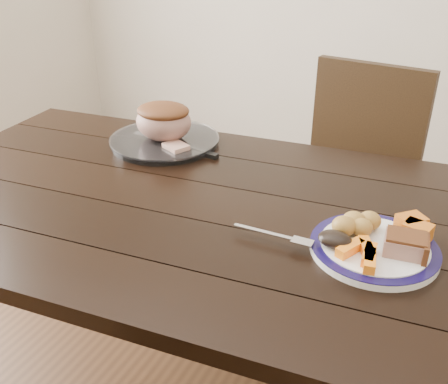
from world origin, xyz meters
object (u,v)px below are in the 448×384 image
at_px(pork_slice, 405,245).
at_px(roast_joint, 164,122).
at_px(serving_platter, 165,142).
at_px(chair_far, 350,180).
at_px(fork, 279,236).
at_px(dinner_plate, 374,249).
at_px(carving_knife, 190,150).
at_px(dining_table, 200,231).

height_order(pork_slice, roast_joint, roast_joint).
distance_m(serving_platter, pork_slice, 0.82).
height_order(chair_far, fork, chair_far).
bearing_deg(serving_platter, fork, -35.07).
bearing_deg(dinner_plate, chair_far, 105.29).
relative_size(dinner_plate, pork_slice, 3.26).
height_order(serving_platter, pork_slice, pork_slice).
bearing_deg(roast_joint, fork, -35.07).
bearing_deg(roast_joint, pork_slice, -21.86).
relative_size(serving_platter, carving_knife, 1.03).
height_order(dinner_plate, roast_joint, roast_joint).
bearing_deg(roast_joint, dining_table, -44.76).
height_order(pork_slice, carving_knife, pork_slice).
distance_m(serving_platter, carving_knife, 0.10).
bearing_deg(carving_knife, chair_far, 57.95).
bearing_deg(dinner_plate, fork, -162.10).
bearing_deg(dinner_plate, serving_platter, 156.85).
bearing_deg(chair_far, fork, 99.02).
relative_size(roast_joint, carving_knife, 0.55).
height_order(dining_table, pork_slice, pork_slice).
bearing_deg(chair_far, carving_knife, 58.51).
bearing_deg(fork, dinner_plate, 16.89).
height_order(chair_far, dinner_plate, chair_far).
bearing_deg(dinner_plate, pork_slice, -4.76).
bearing_deg(pork_slice, carving_knife, 156.46).
relative_size(dinner_plate, serving_platter, 0.80).
xyz_separation_m(fork, roast_joint, (-0.52, 0.36, 0.05)).
height_order(dinner_plate, pork_slice, pork_slice).
distance_m(dinner_plate, serving_platter, 0.77).
xyz_separation_m(dining_table, chair_far, (0.22, 0.74, -0.13)).
xyz_separation_m(pork_slice, carving_knife, (-0.66, 0.29, -0.03)).
bearing_deg(carving_knife, dining_table, -48.84).
distance_m(dinner_plate, roast_joint, 0.77).
bearing_deg(pork_slice, dining_table, 175.37).
xyz_separation_m(dining_table, roast_joint, (-0.27, 0.27, 0.17)).
relative_size(dining_table, carving_knife, 5.24).
relative_size(chair_far, serving_platter, 2.82).
bearing_deg(dining_table, pork_slice, -4.63).
relative_size(dinner_plate, fork, 1.48).
bearing_deg(chair_far, serving_platter, 51.19).
distance_m(dining_table, chair_far, 0.78).
bearing_deg(carving_knife, pork_slice, -16.63).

